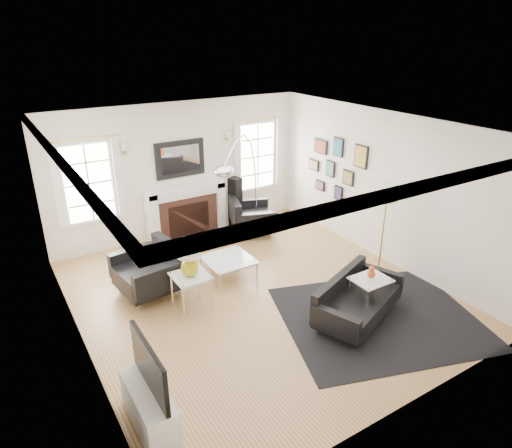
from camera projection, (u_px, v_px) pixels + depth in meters
floor at (257, 294)px, 7.63m from camera, size 6.00×6.00×0.00m
back_wall at (180, 170)px, 9.42m from camera, size 5.50×0.04×2.80m
front_wall at (409, 310)px, 4.73m from camera, size 5.50×0.04×2.80m
left_wall at (72, 260)px, 5.74m from camera, size 0.04×6.00×2.80m
right_wall at (383, 187)px, 8.41m from camera, size 0.04×6.00×2.80m
ceiling at (257, 126)px, 6.53m from camera, size 5.50×6.00×0.02m
crown_molding at (257, 131)px, 6.55m from camera, size 5.50×6.00×0.12m
fireplace at (187, 212)px, 9.59m from camera, size 1.70×0.69×1.11m
mantel_mirror at (180, 159)px, 9.29m from camera, size 1.05×0.07×0.75m
window_left at (88, 183)px, 8.46m from camera, size 1.24×0.15×1.62m
window_right at (257, 156)px, 10.25m from camera, size 1.24×0.15×1.62m
gallery_wall at (336, 164)px, 9.35m from camera, size 0.04×1.73×1.29m
tv_unit at (149, 402)px, 4.98m from camera, size 0.35×1.00×1.09m
area_rug at (379, 318)px, 6.99m from camera, size 3.49×3.18×0.01m
sofa at (355, 300)px, 6.91m from camera, size 1.82×1.30×0.54m
armchair_left at (152, 271)px, 7.54m from camera, size 1.06×1.15×0.71m
armchair_right at (250, 218)px, 9.77m from camera, size 1.14×1.20×0.66m
coffee_table at (229, 261)px, 8.03m from camera, size 0.81×0.81×0.36m
side_table_left at (191, 282)px, 7.04m from camera, size 0.55×0.55×0.60m
nesting_table at (370, 286)px, 6.93m from camera, size 0.56×0.47×0.61m
gourd_lamp at (189, 256)px, 6.87m from camera, size 0.37×0.37×0.59m
orange_vase at (371, 273)px, 6.83m from camera, size 0.12×0.12×0.20m
arc_floor_lamp at (242, 188)px, 8.76m from camera, size 1.67×1.55×2.37m
stick_floor_lamp at (387, 198)px, 7.64m from camera, size 0.35×0.35×1.71m
speaker_tower at (235, 203)px, 10.00m from camera, size 0.30×0.30×1.15m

